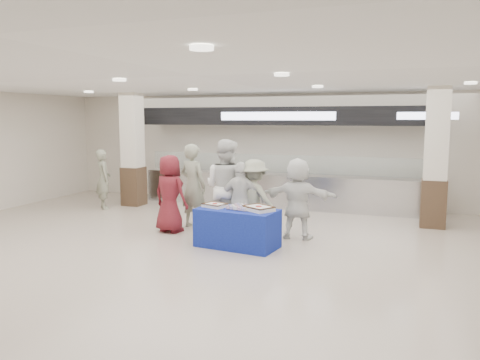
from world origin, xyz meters
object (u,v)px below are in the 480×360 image
at_px(sheet_cake_right, 259,208).
at_px(civilian_maroon, 170,194).
at_px(sheet_cake_left, 215,205).
at_px(cupcake_tray, 241,207).
at_px(civilian_white, 298,198).
at_px(soldier_b, 254,199).
at_px(soldier_a, 193,186).
at_px(soldier_bg, 103,179).
at_px(chef_short, 241,201).
at_px(chef_tall, 226,187).
at_px(display_table, 237,228).

bearing_deg(sheet_cake_right, civilian_maroon, 163.75).
xyz_separation_m(sheet_cake_left, cupcake_tray, (0.54, -0.01, -0.01)).
relative_size(sheet_cake_left, civilian_white, 0.30).
bearing_deg(soldier_b, soldier_a, 1.86).
bearing_deg(soldier_bg, cupcake_tray, -163.24).
relative_size(soldier_a, soldier_bg, 1.17).
relative_size(civilian_maroon, chef_short, 1.06).
relative_size(chef_tall, chef_short, 1.28).
relative_size(sheet_cake_right, soldier_bg, 0.39).
xyz_separation_m(sheet_cake_right, soldier_b, (-0.36, 0.81, 0.02)).
relative_size(display_table, civilian_white, 0.92).
bearing_deg(soldier_bg, soldier_b, -155.43).
distance_m(cupcake_tray, soldier_bg, 5.44).
distance_m(civilian_maroon, soldier_a, 0.65).
relative_size(cupcake_tray, civilian_white, 0.31).
xyz_separation_m(civilian_white, soldier_bg, (-5.78, 1.36, -0.02)).
xyz_separation_m(sheet_cake_right, soldier_bg, (-5.28, 2.41, 0.02)).
xyz_separation_m(chef_short, civilian_white, (1.10, 0.40, 0.04)).
relative_size(civilian_maroon, soldier_b, 1.03).
height_order(cupcake_tray, civilian_white, civilian_white).
height_order(chef_tall, civilian_white, chef_tall).
bearing_deg(display_table, civilian_maroon, 167.88).
bearing_deg(civilian_maroon, soldier_bg, -17.57).
xyz_separation_m(sheet_cake_left, sheet_cake_right, (0.92, -0.05, 0.01)).
height_order(sheet_cake_left, soldier_bg, soldier_bg).
bearing_deg(display_table, civilian_white, 54.90).
bearing_deg(sheet_cake_right, chef_tall, 138.57).
height_order(display_table, chef_tall, chef_tall).
xyz_separation_m(display_table, chef_short, (-0.15, 0.64, 0.43)).
bearing_deg(display_table, soldier_a, 148.86).
distance_m(cupcake_tray, chef_tall, 1.12).
xyz_separation_m(sheet_cake_left, chef_tall, (-0.11, 0.86, 0.23)).
bearing_deg(sheet_cake_right, cupcake_tray, 174.15).
bearing_deg(civilian_maroon, civilian_white, -159.29).
distance_m(soldier_a, chef_tall, 0.99).
bearing_deg(cupcake_tray, soldier_bg, 154.16).
bearing_deg(cupcake_tray, civilian_maroon, 161.74).
height_order(display_table, civilian_maroon, civilian_maroon).
height_order(soldier_a, chef_tall, chef_tall).
height_order(sheet_cake_right, civilian_white, civilian_white).
bearing_deg(soldier_b, sheet_cake_right, 130.30).
bearing_deg(soldier_bg, civilian_white, -150.61).
xyz_separation_m(chef_tall, chef_short, (0.45, -0.26, -0.22)).
relative_size(soldier_a, soldier_b, 1.16).
relative_size(civilian_white, soldier_bg, 1.03).
bearing_deg(soldier_b, display_table, 100.56).
xyz_separation_m(display_table, sheet_cake_right, (0.44, -0.02, 0.43)).
xyz_separation_m(civilian_maroon, soldier_b, (1.90, 0.15, -0.03)).
bearing_deg(sheet_cake_right, sheet_cake_left, 176.79).
bearing_deg(soldier_bg, display_table, -163.73).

